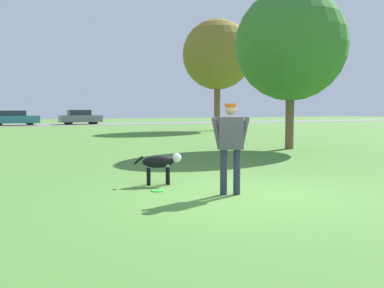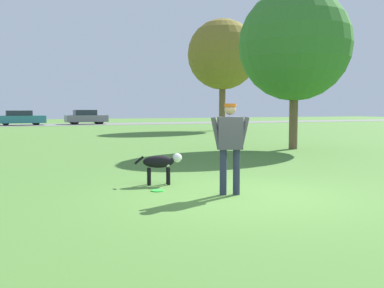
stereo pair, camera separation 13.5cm
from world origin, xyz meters
TOP-DOWN VIEW (x-y plane):
  - ground_plane at (0.00, 0.00)m, footprint 120.00×120.00m
  - far_road_strip at (0.00, 37.41)m, footprint 120.00×6.00m
  - person at (-0.26, 0.22)m, footprint 0.71×0.35m
  - dog at (-1.06, 1.77)m, footprint 1.00×0.40m
  - frisbee at (-1.37, 1.09)m, footprint 0.26×0.26m
  - tree_near_right at (6.44, 7.50)m, footprint 4.33×4.33m
  - tree_far_right at (10.64, 21.80)m, footprint 5.00×5.00m
  - parked_car_teal at (-2.33, 37.55)m, footprint 4.42×1.90m
  - parked_car_grey at (3.75, 37.75)m, footprint 4.04×1.92m

SIDE VIEW (x-z plane):
  - ground_plane at x=0.00m, z-range 0.00..0.00m
  - far_road_strip at x=0.00m, z-range 0.00..0.01m
  - frisbee at x=-1.37m, z-range 0.00..0.02m
  - dog at x=-1.06m, z-range 0.13..0.79m
  - parked_car_teal at x=-2.33m, z-range -0.01..1.36m
  - parked_car_grey at x=3.75m, z-range -0.01..1.41m
  - person at x=-0.26m, z-range 0.16..1.85m
  - tree_near_right at x=6.44m, z-range 0.93..7.14m
  - tree_far_right at x=10.64m, z-range 1.44..9.34m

